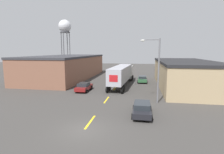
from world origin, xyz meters
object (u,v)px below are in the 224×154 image
(semi_truck, at_px, (122,73))
(parked_car_right_near, at_px, (142,108))
(street_lamp, at_px, (157,66))
(water_tower, at_px, (65,27))
(parked_car_left_far, at_px, (84,87))
(parked_car_right_far, at_px, (142,79))

(semi_truck, distance_m, parked_car_right_near, 16.48)
(parked_car_right_near, bearing_deg, street_lamp, 70.44)
(water_tower, bearing_deg, parked_car_right_near, -57.43)
(street_lamp, bearing_deg, water_tower, 127.09)
(parked_car_left_far, bearing_deg, street_lamp, -23.60)
(parked_car_right_near, bearing_deg, parked_car_left_far, 134.87)
(semi_truck, relative_size, parked_car_left_far, 3.53)
(street_lamp, bearing_deg, parked_car_right_near, -109.56)
(parked_car_right_near, distance_m, parked_car_left_far, 13.82)
(parked_car_right_near, xyz_separation_m, water_tower, (-29.07, 45.50, 14.76))
(parked_car_right_far, bearing_deg, semi_truck, -134.82)
(parked_car_right_far, xyz_separation_m, parked_car_right_near, (0.00, -19.86, 0.00))
(semi_truck, height_order, parked_car_right_near, semi_truck)
(parked_car_left_far, height_order, water_tower, water_tower)
(parked_car_right_far, height_order, parked_car_left_far, same)
(parked_car_right_far, xyz_separation_m, street_lamp, (1.70, -15.07, 4.05))
(semi_truck, bearing_deg, water_tower, 134.19)
(semi_truck, height_order, street_lamp, street_lamp)
(water_tower, xyz_separation_m, street_lamp, (30.77, -40.71, -10.70))
(parked_car_right_far, bearing_deg, parked_car_right_near, -90.00)
(parked_car_right_far, height_order, parked_car_right_near, same)
(parked_car_right_far, relative_size, parked_car_left_far, 1.00)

